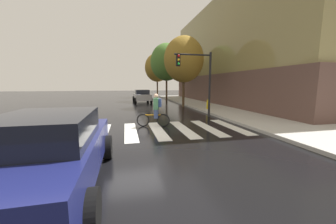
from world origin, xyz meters
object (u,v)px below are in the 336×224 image
at_px(fire_hydrant, 208,104).
at_px(street_tree_near, 184,60).
at_px(sedan_mid, 142,96).
at_px(sedan_near, 50,151).
at_px(traffic_light_near, 198,73).
at_px(street_tree_mid, 167,62).
at_px(cyclist, 156,110).
at_px(street_tree_far, 157,68).

distance_m(fire_hydrant, street_tree_near, 5.14).
bearing_deg(sedan_mid, fire_hydrant, -62.70).
relative_size(sedan_near, fire_hydrant, 5.91).
distance_m(traffic_light_near, street_tree_near, 6.17).
distance_m(street_tree_near, street_tree_mid, 7.24).
height_order(traffic_light_near, fire_hydrant, traffic_light_near).
bearing_deg(street_tree_near, sedan_near, -117.07).
distance_m(sedan_near, street_tree_mid, 22.32).
relative_size(cyclist, street_tree_far, 0.23).
distance_m(street_tree_mid, street_tree_far, 7.51).
relative_size(sedan_mid, traffic_light_near, 1.05).
bearing_deg(sedan_mid, sedan_near, -100.19).
bearing_deg(cyclist, sedan_near, -118.81).
distance_m(street_tree_near, street_tree_far, 14.74).
bearing_deg(street_tree_mid, fire_hydrant, -83.07).
relative_size(sedan_near, sedan_mid, 1.04).
distance_m(fire_hydrant, street_tree_mid, 11.33).
height_order(cyclist, street_tree_far, street_tree_far).
relative_size(sedan_near, cyclist, 2.73).
bearing_deg(street_tree_mid, traffic_light_near, -93.24).
xyz_separation_m(sedan_near, sedan_mid, (3.49, 19.44, -0.04)).
xyz_separation_m(sedan_mid, traffic_light_near, (2.62, -11.73, 2.08)).
bearing_deg(fire_hydrant, cyclist, -135.35).
distance_m(sedan_near, traffic_light_near, 10.05).
relative_size(cyclist, fire_hydrant, 2.17).
bearing_deg(street_tree_far, traffic_light_near, -92.11).
relative_size(sedan_near, street_tree_mid, 0.62).
relative_size(fire_hydrant, street_tree_near, 0.12).
relative_size(traffic_light_near, street_tree_far, 0.58).
bearing_deg(sedan_near, street_tree_near, 62.93).
distance_m(sedan_mid, street_tree_mid, 5.57).
relative_size(sedan_mid, street_tree_near, 0.67).
distance_m(traffic_light_near, fire_hydrant, 4.14).
relative_size(street_tree_near, street_tree_mid, 0.89).
height_order(sedan_near, fire_hydrant, sedan_near).
xyz_separation_m(street_tree_mid, street_tree_far, (0.02, 7.51, -0.06)).
xyz_separation_m(cyclist, street_tree_far, (3.89, 22.92, 4.09)).
relative_size(fire_hydrant, street_tree_mid, 0.11).
distance_m(sedan_near, cyclist, 6.19).
bearing_deg(street_tree_mid, street_tree_far, 89.88).
xyz_separation_m(sedan_near, street_tree_mid, (6.86, 20.83, 4.17)).
bearing_deg(sedan_mid, street_tree_far, 69.22).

